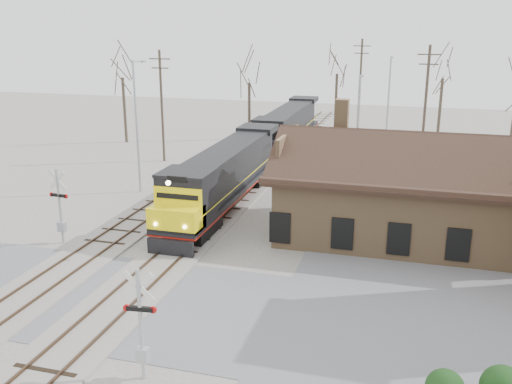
{
  "coord_description": "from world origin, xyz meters",
  "views": [
    {
      "loc": [
        12.37,
        -21.36,
        12.3
      ],
      "look_at": [
        3.81,
        9.0,
        2.97
      ],
      "focal_mm": 40.0,
      "sensor_mm": 36.0,
      "label": 1
    }
  ],
  "objects": [
    {
      "name": "road",
      "position": [
        0.0,
        0.0,
        0.01
      ],
      "size": [
        60.0,
        9.0,
        0.03
      ],
      "primitive_type": "cube",
      "color": "slate",
      "rests_on": "ground"
    },
    {
      "name": "crossbuck_near",
      "position": [
        3.64,
        -5.3,
        2.0
      ],
      "size": [
        1.22,
        0.32,
        4.29
      ],
      "rotation": [
        0.0,
        0.0,
        0.11
      ],
      "color": "#A5A8AD",
      "rests_on": "ground"
    },
    {
      "name": "track_main",
      "position": [
        0.0,
        15.0,
        0.07
      ],
      "size": [
        3.4,
        90.0,
        0.24
      ],
      "color": "#A49F94",
      "rests_on": "ground"
    },
    {
      "name": "crossbuck_far",
      "position": [
        -6.9,
        5.5,
        2.07
      ],
      "size": [
        1.27,
        0.33,
        4.46
      ],
      "rotation": [
        0.0,
        0.0,
        3.04
      ],
      "color": "#A5A8AD",
      "rests_on": "ground"
    },
    {
      "name": "ground",
      "position": [
        0.0,
        0.0,
        0.0
      ],
      "size": [
        140.0,
        140.0,
        0.0
      ],
      "primitive_type": "plane",
      "color": "#A49F94",
      "rests_on": "ground"
    },
    {
      "name": "streetlight_a",
      "position": [
        -7.41,
        16.47,
        5.44
      ],
      "size": [
        0.25,
        2.04,
        9.79
      ],
      "color": "#A5A8AD",
      "rests_on": "ground"
    },
    {
      "name": "tree_a",
      "position": [
        -17.57,
        33.24,
        8.0
      ],
      "size": [
        4.58,
        4.58,
        11.23
      ],
      "color": "#382D23",
      "rests_on": "ground"
    },
    {
      "name": "locomotive_lead",
      "position": [
        0.0,
        14.31,
        2.25
      ],
      "size": [
        2.88,
        19.3,
        4.28
      ],
      "color": "black",
      "rests_on": "ground"
    },
    {
      "name": "locomotive_trailing",
      "position": [
        0.0,
        33.89,
        2.25
      ],
      "size": [
        2.88,
        19.3,
        4.05
      ],
      "color": "black",
      "rests_on": "ground"
    },
    {
      "name": "tree_b",
      "position": [
        -5.3,
        38.63,
        7.15
      ],
      "size": [
        4.1,
        4.1,
        10.04
      ],
      "color": "#382D23",
      "rests_on": "ground"
    },
    {
      "name": "tree_c",
      "position": [
        3.04,
        47.03,
        7.72
      ],
      "size": [
        4.42,
        4.42,
        10.84
      ],
      "color": "#382D23",
      "rests_on": "ground"
    },
    {
      "name": "streetlight_b",
      "position": [
        8.03,
        23.6,
        4.8
      ],
      "size": [
        0.25,
        2.04,
        8.53
      ],
      "color": "#A5A8AD",
      "rests_on": "ground"
    },
    {
      "name": "tree_d",
      "position": [
        14.8,
        42.7,
        7.86
      ],
      "size": [
        4.51,
        4.51,
        11.04
      ],
      "color": "#382D23",
      "rests_on": "ground"
    },
    {
      "name": "streetlight_c",
      "position": [
        9.64,
        36.81,
        5.17
      ],
      "size": [
        0.25,
        2.04,
        9.27
      ],
      "color": "#A5A8AD",
      "rests_on": "ground"
    },
    {
      "name": "utility_pole_c",
      "position": [
        13.09,
        29.85,
        5.54
      ],
      "size": [
        2.0,
        0.24,
        10.62
      ],
      "color": "#382D23",
      "rests_on": "ground"
    },
    {
      "name": "track_siding",
      "position": [
        -4.5,
        15.0,
        0.07
      ],
      "size": [
        3.4,
        90.0,
        0.24
      ],
      "color": "#A49F94",
      "rests_on": "ground"
    },
    {
      "name": "utility_pole_a",
      "position": [
        -9.95,
        26.25,
        5.28
      ],
      "size": [
        2.0,
        0.24,
        10.1
      ],
      "color": "#382D23",
      "rests_on": "ground"
    },
    {
      "name": "utility_pole_b",
      "position": [
        5.94,
        45.5,
        5.58
      ],
      "size": [
        2.0,
        0.24,
        10.7
      ],
      "color": "#382D23",
      "rests_on": "ground"
    },
    {
      "name": "depot",
      "position": [
        11.99,
        12.0,
        2.41
      ],
      "size": [
        15.2,
        9.31,
        7.9
      ],
      "color": "olive",
      "rests_on": "ground"
    }
  ]
}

